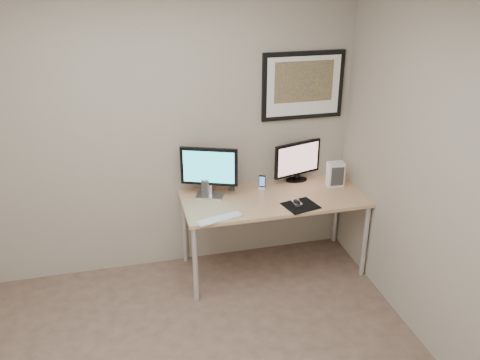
# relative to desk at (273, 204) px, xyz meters

# --- Properties ---
(room) EXTENTS (3.60, 3.60, 3.60)m
(room) POSITION_rel_desk_xyz_m (-1.00, -0.90, 0.98)
(room) COLOR white
(room) RESTS_ON ground
(desk) EXTENTS (1.60, 0.70, 0.73)m
(desk) POSITION_rel_desk_xyz_m (0.00, 0.00, 0.00)
(desk) COLOR #9C6B4B
(desk) RESTS_ON floor
(framed_art) EXTENTS (0.75, 0.04, 0.60)m
(framed_art) POSITION_rel_desk_xyz_m (0.35, 0.33, 0.96)
(framed_art) COLOR black
(framed_art) RESTS_ON room
(monitor_large) EXTENTS (0.47, 0.23, 0.45)m
(monitor_large) POSITION_rel_desk_xyz_m (-0.54, 0.15, 0.32)
(monitor_large) COLOR #BBBCC1
(monitor_large) RESTS_ON desk
(monitor_tv) EXTENTS (0.48, 0.16, 0.38)m
(monitor_tv) POSITION_rel_desk_xyz_m (0.31, 0.28, 0.27)
(monitor_tv) COLOR black
(monitor_tv) RESTS_ON desk
(speaker_left) EXTENTS (0.09, 0.09, 0.17)m
(speaker_left) POSITION_rel_desk_xyz_m (-0.58, 0.14, 0.15)
(speaker_left) COLOR #BBBCC1
(speaker_left) RESTS_ON desk
(speaker_right) EXTENTS (0.07, 0.07, 0.16)m
(speaker_right) POSITION_rel_desk_xyz_m (-0.32, 0.23, 0.14)
(speaker_right) COLOR #BBBCC1
(speaker_right) RESTS_ON desk
(phone_dock) EXTENTS (0.08, 0.08, 0.13)m
(phone_dock) POSITION_rel_desk_xyz_m (-0.05, 0.20, 0.13)
(phone_dock) COLOR black
(phone_dock) RESTS_ON desk
(keyboard) EXTENTS (0.40, 0.20, 0.01)m
(keyboard) POSITION_rel_desk_xyz_m (-0.54, -0.29, 0.07)
(keyboard) COLOR silver
(keyboard) RESTS_ON desk
(mousepad) EXTENTS (0.32, 0.30, 0.00)m
(mousepad) POSITION_rel_desk_xyz_m (0.17, -0.22, 0.07)
(mousepad) COLOR black
(mousepad) RESTS_ON desk
(mouse) EXTENTS (0.06, 0.10, 0.03)m
(mouse) POSITION_rel_desk_xyz_m (0.15, -0.19, 0.09)
(mouse) COLOR black
(mouse) RESTS_ON mousepad
(fan_unit) EXTENTS (0.15, 0.12, 0.22)m
(fan_unit) POSITION_rel_desk_xyz_m (0.62, 0.10, 0.18)
(fan_unit) COLOR silver
(fan_unit) RESTS_ON desk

